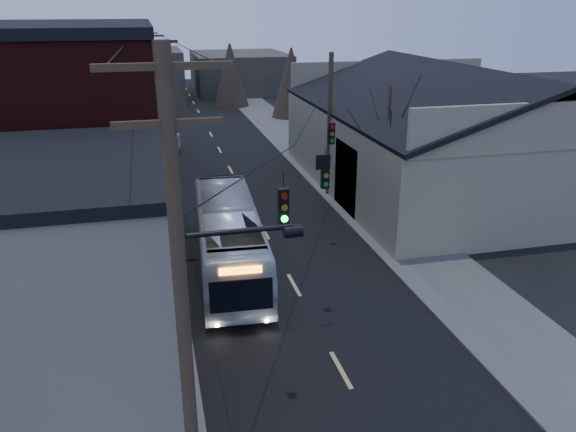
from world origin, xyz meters
name	(u,v)px	position (x,y,z in m)	size (l,w,h in m)	color
road_surface	(235,178)	(0.00, 30.00, 0.01)	(9.00, 110.00, 0.02)	black
sidewalk_left	(136,184)	(-6.50, 30.00, 0.06)	(4.00, 110.00, 0.12)	#474744
sidewalk_right	(326,171)	(6.50, 30.00, 0.06)	(4.00, 110.00, 0.12)	#474744
building_clapboard	(28,291)	(-9.00, 9.00, 3.50)	(8.00, 8.00, 7.00)	gray
building_brick	(43,149)	(-10.00, 20.00, 5.00)	(10.00, 12.00, 10.00)	#330C0B
building_left_far	(89,117)	(-9.50, 36.00, 3.50)	(9.00, 14.00, 7.00)	#332F29
warehouse	(450,145)	(13.00, 25.00, 2.70)	(16.16, 20.60, 7.73)	#7D6E5A
building_far_left	(139,76)	(-6.00, 65.00, 3.00)	(10.00, 12.00, 6.00)	#332F29
building_far_right	(240,72)	(7.00, 70.00, 2.50)	(12.00, 14.00, 5.00)	#332F29
bare_tree	(386,157)	(6.50, 20.00, 3.60)	(0.40, 0.40, 7.20)	black
utility_lines	(191,124)	(-3.11, 24.14, 4.95)	(11.24, 45.28, 10.50)	#382B1E
bus	(229,237)	(-2.37, 16.19, 1.52)	(2.55, 10.91, 3.04)	silver
parked_car	(169,145)	(-4.00, 37.71, 0.74)	(1.56, 4.47, 1.47)	#B0B4B8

